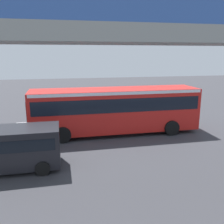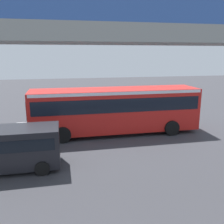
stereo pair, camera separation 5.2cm
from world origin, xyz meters
name	(u,v)px [view 1 (the left image)]	position (x,y,z in m)	size (l,w,h in m)	color
ground	(109,130)	(0.00, 0.00, 0.00)	(80.00, 80.00, 0.00)	#38383D
city_bus	(115,107)	(-0.33, 0.74, 1.88)	(11.54, 2.85, 3.15)	red
parked_van	(8,146)	(5.91, 5.18, 1.18)	(4.80, 2.17, 2.05)	black
lane_dash_leftmost	(166,115)	(-6.00, -3.40, 0.00)	(2.00, 0.20, 0.01)	silver
lane_dash_left	(123,117)	(-2.00, -3.40, 0.00)	(2.00, 0.20, 0.01)	silver
lane_dash_centre	(78,120)	(2.00, -3.40, 0.00)	(2.00, 0.20, 0.01)	silver
lane_dash_right	(29,122)	(6.00, -3.40, 0.00)	(2.00, 0.20, 0.01)	silver
pedestrian_overpass	(163,52)	(0.00, 9.23, 5.56)	(29.04, 2.60, 7.39)	gray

